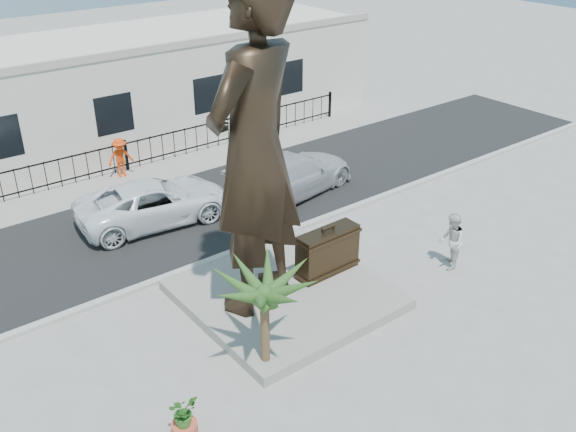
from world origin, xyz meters
The scene contains 16 objects.
ground centered at (0.00, 0.00, 0.00)m, with size 100.00×100.00×0.00m, color #9E9991.
street centered at (0.00, 8.00, 0.01)m, with size 40.00×7.00×0.01m, color black.
curb centered at (0.00, 4.50, 0.06)m, with size 40.00×0.25×0.12m, color #A5A399.
far_sidewalk centered at (0.00, 12.00, 0.01)m, with size 40.00×2.50×0.02m, color #9E9991.
plinth centered at (-0.50, 1.50, 0.15)m, with size 5.20×5.20×0.30m, color gray.
fence centered at (0.00, 12.80, 0.60)m, with size 22.00×0.10×1.20m, color black.
building centered at (0.00, 17.00, 2.20)m, with size 28.00×7.00×4.40m, color silver.
statue centered at (-1.32, 1.66, 4.66)m, with size 3.18×2.09×8.72m, color black.
suitcase centered at (1.08, 1.51, 0.99)m, with size 1.96×0.62×1.38m, color #302314.
tourist centered at (4.53, -0.21, 0.90)m, with size 0.88×0.68×1.80m, color silver.
car_white centered at (-1.19, 8.00, 0.75)m, with size 2.46×5.33×1.48m, color white.
car_silver centered at (3.96, 6.89, 0.80)m, with size 2.22×5.47×1.59m, color silver.
worker centered at (-0.46, 12.29, 0.82)m, with size 1.04×0.60×1.61m, color #E63F0C.
palm_tree centered at (-2.66, -0.55, 0.00)m, with size 1.80×1.80×3.20m, color #284C1B, non-canonical shape.
planter centered at (-5.30, -1.27, 0.20)m, with size 0.56×0.56×0.40m, color #C04C32.
shrub centered at (-5.30, -1.27, 0.73)m, with size 0.60×0.52×0.67m, color #2E6922.
Camera 1 is at (-9.65, -10.49, 10.52)m, focal length 40.00 mm.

